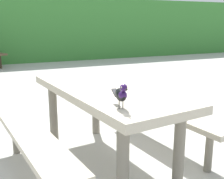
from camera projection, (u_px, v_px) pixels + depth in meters
ground_plane at (125, 162)px, 2.74m from camera, size 60.00×60.00×0.00m
hedge_wall at (20, 30)px, 9.91m from camera, size 28.00×1.92×2.15m
picnic_table_foreground at (106, 107)px, 2.63m from camera, size 1.88×1.91×0.74m
bird_grackle at (121, 94)px, 1.94m from camera, size 0.09×0.29×0.18m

